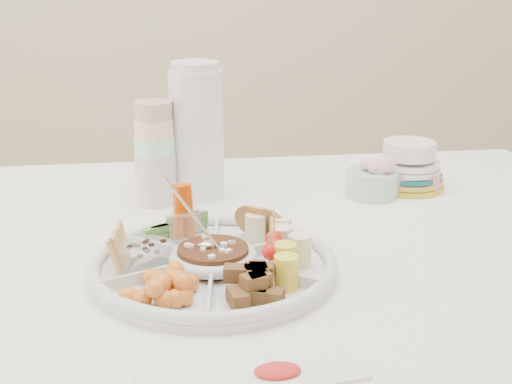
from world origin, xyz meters
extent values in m
cylinder|color=white|center=(-0.04, -0.15, 0.78)|extent=(0.50, 0.50, 0.04)
cylinder|color=brown|center=(-0.04, -0.15, 0.79)|extent=(0.15, 0.15, 0.04)
cylinder|color=silver|center=(-0.13, 0.20, 0.87)|extent=(0.10, 0.10, 0.23)
cylinder|color=white|center=(-0.05, 0.23, 0.90)|extent=(0.13, 0.13, 0.28)
cylinder|color=#85BCA1|center=(0.31, 0.19, 0.80)|extent=(0.14, 0.14, 0.08)
cube|color=#D68785|center=(0.38, 0.23, 0.78)|extent=(0.14, 0.12, 0.04)
cylinder|color=#D3B853|center=(0.40, 0.23, 0.81)|extent=(0.20, 0.20, 0.10)
cube|color=white|center=(-0.02, -0.45, 0.76)|extent=(0.28, 0.14, 0.01)
camera|label=1|loc=(-0.11, -1.17, 1.23)|focal=50.00mm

